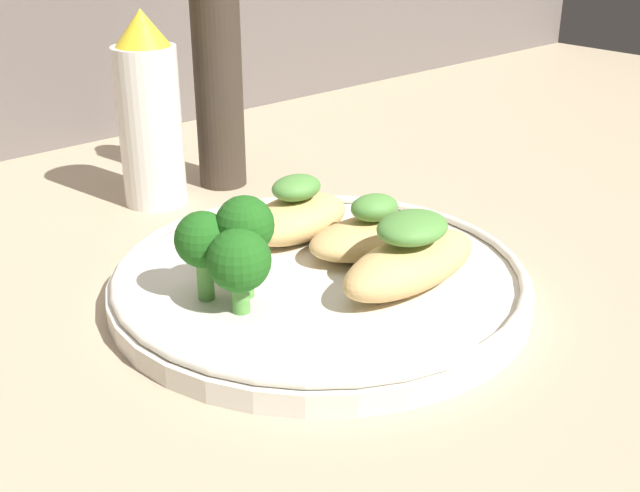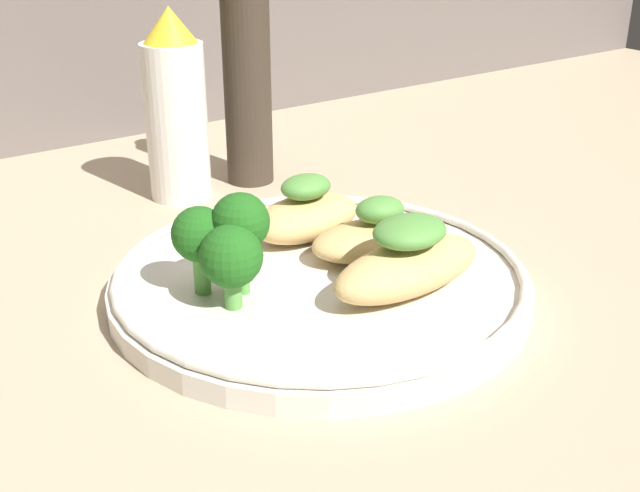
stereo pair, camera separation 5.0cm
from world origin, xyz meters
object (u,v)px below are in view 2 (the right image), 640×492
Objects in this scene: plate at (320,280)px; sauce_bottle at (176,110)px; broccoli_bunch at (225,240)px; pepper_grinder at (247,83)px.

plate is 1.71× the size of sauce_bottle.
broccoli_bunch is 22.07cm from sauce_bottle.
plate is 4.17× the size of broccoli_bunch.
pepper_grinder reaches higher than plate.
sauce_bottle reaches higher than broccoli_bunch.
pepper_grinder reaches higher than sauce_bottle.
broccoli_bunch is 0.34× the size of pepper_grinder.
plate is at bearing -109.78° from pepper_grinder.
pepper_grinder reaches higher than broccoli_bunch.
sauce_bottle is at bearing 70.70° from broccoli_bunch.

